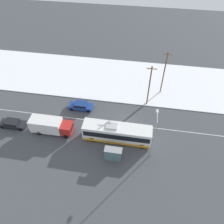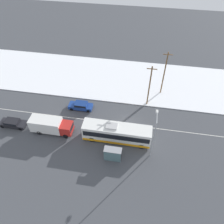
{
  "view_description": "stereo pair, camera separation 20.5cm",
  "coord_description": "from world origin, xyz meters",
  "px_view_note": "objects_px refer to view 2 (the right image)",
  "views": [
    {
      "loc": [
        1.67,
        -26.49,
        29.5
      ],
      "look_at": [
        -2.87,
        1.39,
        1.4
      ],
      "focal_mm": 35.0,
      "sensor_mm": 36.0,
      "label": 1
    },
    {
      "loc": [
        1.87,
        -26.46,
        29.5
      ],
      "look_at": [
        -2.87,
        1.39,
        1.4
      ],
      "focal_mm": 35.0,
      "sensor_mm": 36.0,
      "label": 2
    }
  ],
  "objects_px": {
    "sedan_car": "(81,105)",
    "streetlamp": "(154,133)",
    "utility_pole_roadside": "(149,86)",
    "box_truck": "(50,125)",
    "pedestrian_at_stop": "(112,150)",
    "utility_pole_snowlot": "(164,73)",
    "parked_car_near_truck": "(13,123)",
    "bus_shelter": "(113,154)",
    "city_bus": "(117,133)"
  },
  "relations": [
    {
      "from": "sedan_car",
      "to": "streetlamp",
      "type": "distance_m",
      "value": 16.42
    },
    {
      "from": "utility_pole_roadside",
      "to": "sedan_car",
      "type": "bearing_deg",
      "value": -164.89
    },
    {
      "from": "box_truck",
      "to": "pedestrian_at_stop",
      "type": "height_order",
      "value": "box_truck"
    },
    {
      "from": "sedan_car",
      "to": "box_truck",
      "type": "bearing_deg",
      "value": 61.62
    },
    {
      "from": "utility_pole_roadside",
      "to": "utility_pole_snowlot",
      "type": "height_order",
      "value": "utility_pole_snowlot"
    },
    {
      "from": "box_truck",
      "to": "pedestrian_at_stop",
      "type": "relative_size",
      "value": 4.58
    },
    {
      "from": "parked_car_near_truck",
      "to": "bus_shelter",
      "type": "bearing_deg",
      "value": -12.43
    },
    {
      "from": "city_bus",
      "to": "bus_shelter",
      "type": "relative_size",
      "value": 4.18
    },
    {
      "from": "city_bus",
      "to": "utility_pole_snowlot",
      "type": "relative_size",
      "value": 1.19
    },
    {
      "from": "pedestrian_at_stop",
      "to": "utility_pole_roadside",
      "type": "distance_m",
      "value": 14.1
    },
    {
      "from": "bus_shelter",
      "to": "streetlamp",
      "type": "relative_size",
      "value": 0.35
    },
    {
      "from": "bus_shelter",
      "to": "sedan_car",
      "type": "bearing_deg",
      "value": 127.22
    },
    {
      "from": "streetlamp",
      "to": "utility_pole_snowlot",
      "type": "xyz_separation_m",
      "value": [
        1.43,
        15.53,
        0.08
      ]
    },
    {
      "from": "parked_car_near_truck",
      "to": "box_truck",
      "type": "bearing_deg",
      "value": -0.81
    },
    {
      "from": "parked_car_near_truck",
      "to": "bus_shelter",
      "type": "distance_m",
      "value": 19.2
    },
    {
      "from": "parked_car_near_truck",
      "to": "utility_pole_roadside",
      "type": "xyz_separation_m",
      "value": [
        23.29,
        9.74,
        3.85
      ]
    },
    {
      "from": "bus_shelter",
      "to": "streetlamp",
      "type": "height_order",
      "value": "streetlamp"
    },
    {
      "from": "streetlamp",
      "to": "utility_pole_roadside",
      "type": "distance_m",
      "value": 11.49
    },
    {
      "from": "bus_shelter",
      "to": "utility_pole_roadside",
      "type": "xyz_separation_m",
      "value": [
        4.56,
        13.87,
        2.9
      ]
    },
    {
      "from": "bus_shelter",
      "to": "streetlamp",
      "type": "distance_m",
      "value": 7.02
    },
    {
      "from": "utility_pole_roadside",
      "to": "parked_car_near_truck",
      "type": "bearing_deg",
      "value": -157.3
    },
    {
      "from": "pedestrian_at_stop",
      "to": "bus_shelter",
      "type": "height_order",
      "value": "bus_shelter"
    },
    {
      "from": "utility_pole_roadside",
      "to": "utility_pole_snowlot",
      "type": "xyz_separation_m",
      "value": [
        2.64,
        4.1,
        0.35
      ]
    },
    {
      "from": "box_truck",
      "to": "utility_pole_snowlot",
      "type": "relative_size",
      "value": 0.77
    },
    {
      "from": "streetlamp",
      "to": "box_truck",
      "type": "bearing_deg",
      "value": 174.75
    },
    {
      "from": "bus_shelter",
      "to": "utility_pole_roadside",
      "type": "relative_size",
      "value": 0.31
    },
    {
      "from": "parked_car_near_truck",
      "to": "utility_pole_roadside",
      "type": "relative_size",
      "value": 0.53
    },
    {
      "from": "utility_pole_roadside",
      "to": "bus_shelter",
      "type": "bearing_deg",
      "value": -108.2
    },
    {
      "from": "box_truck",
      "to": "utility_pole_roadside",
      "type": "xyz_separation_m",
      "value": [
        16.02,
        9.85,
        3.0
      ]
    },
    {
      "from": "city_bus",
      "to": "box_truck",
      "type": "height_order",
      "value": "city_bus"
    },
    {
      "from": "pedestrian_at_stop",
      "to": "streetlamp",
      "type": "distance_m",
      "value": 7.3
    },
    {
      "from": "city_bus",
      "to": "streetlamp",
      "type": "distance_m",
      "value": 6.82
    },
    {
      "from": "city_bus",
      "to": "streetlamp",
      "type": "xyz_separation_m",
      "value": [
        5.76,
        -1.75,
        3.2
      ]
    },
    {
      "from": "sedan_car",
      "to": "streetlamp",
      "type": "relative_size",
      "value": 0.6
    },
    {
      "from": "pedestrian_at_stop",
      "to": "utility_pole_snowlot",
      "type": "xyz_separation_m",
      "value": [
        7.49,
        16.84,
        3.94
      ]
    },
    {
      "from": "streetlamp",
      "to": "utility_pole_snowlot",
      "type": "distance_m",
      "value": 15.6
    },
    {
      "from": "pedestrian_at_stop",
      "to": "bus_shelter",
      "type": "relative_size",
      "value": 0.59
    },
    {
      "from": "parked_car_near_truck",
      "to": "pedestrian_at_stop",
      "type": "distance_m",
      "value": 18.68
    },
    {
      "from": "city_bus",
      "to": "box_truck",
      "type": "bearing_deg",
      "value": -179.18
    },
    {
      "from": "box_truck",
      "to": "sedan_car",
      "type": "relative_size",
      "value": 1.6
    },
    {
      "from": "city_bus",
      "to": "bus_shelter",
      "type": "distance_m",
      "value": 4.19
    },
    {
      "from": "streetlamp",
      "to": "pedestrian_at_stop",
      "type": "bearing_deg",
      "value": -167.75
    },
    {
      "from": "sedan_car",
      "to": "pedestrian_at_stop",
      "type": "height_order",
      "value": "pedestrian_at_stop"
    },
    {
      "from": "city_bus",
      "to": "utility_pole_snowlot",
      "type": "xyz_separation_m",
      "value": [
        7.19,
        13.78,
        3.28
      ]
    },
    {
      "from": "sedan_car",
      "to": "parked_car_near_truck",
      "type": "relative_size",
      "value": 0.97
    },
    {
      "from": "streetlamp",
      "to": "utility_pole_roadside",
      "type": "relative_size",
      "value": 0.87
    },
    {
      "from": "city_bus",
      "to": "streetlamp",
      "type": "relative_size",
      "value": 1.48
    },
    {
      "from": "utility_pole_roadside",
      "to": "utility_pole_snowlot",
      "type": "bearing_deg",
      "value": 57.26
    },
    {
      "from": "parked_car_near_truck",
      "to": "utility_pole_roadside",
      "type": "distance_m",
      "value": 25.54
    },
    {
      "from": "city_bus",
      "to": "pedestrian_at_stop",
      "type": "distance_m",
      "value": 3.15
    }
  ]
}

